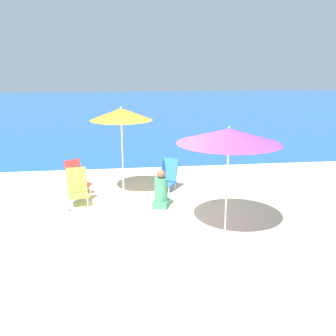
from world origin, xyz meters
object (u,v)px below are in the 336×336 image
object	(u,v)px
beach_chair_lime	(78,187)
water_bottle	(67,208)
beach_chair_red	(77,177)
beach_umbrella_orange	(121,114)
person_seated_near	(161,192)
beach_chair_blue	(168,175)
beach_umbrella_purple	(229,136)

from	to	relation	value
beach_chair_lime	water_bottle	world-z (taller)	beach_chair_lime
beach_chair_red	beach_umbrella_orange	bearing A→B (deg)	-52.84
beach_umbrella_orange	beach_chair_red	size ratio (longest dim) A/B	2.62
person_seated_near	water_bottle	world-z (taller)	person_seated_near
beach_chair_blue	beach_umbrella_purple	bearing A→B (deg)	-38.03
beach_umbrella_orange	beach_chair_red	distance (m)	2.03
beach_umbrella_orange	water_bottle	xyz separation A→B (m)	(-1.28, -1.01, -1.96)
beach_umbrella_purple	beach_chair_lime	distance (m)	3.90
water_bottle	person_seated_near	bearing A→B (deg)	1.29
beach_umbrella_orange	beach_chair_lime	world-z (taller)	beach_umbrella_orange
water_bottle	beach_chair_red	bearing A→B (deg)	86.04
beach_umbrella_orange	beach_umbrella_purple	bearing A→B (deg)	-51.46
beach_chair_lime	beach_chair_blue	bearing A→B (deg)	9.80
beach_chair_lime	beach_chair_red	bearing A→B (deg)	87.42
beach_chair_blue	beach_umbrella_orange	bearing A→B (deg)	-129.61
beach_umbrella_orange	water_bottle	bearing A→B (deg)	-141.61
beach_chair_red	person_seated_near	size ratio (longest dim) A/B	0.95
person_seated_near	beach_chair_red	bearing A→B (deg)	167.88
beach_chair_red	water_bottle	xyz separation A→B (m)	(-0.09, -1.34, -0.34)
beach_chair_blue	person_seated_near	distance (m)	1.31
beach_umbrella_purple	beach_chair_lime	xyz separation A→B (m)	(-3.04, 1.94, -1.49)
beach_umbrella_purple	beach_chair_lime	size ratio (longest dim) A/B	2.43
beach_umbrella_orange	person_seated_near	xyz separation A→B (m)	(0.85, -0.97, -1.68)
beach_chair_lime	beach_chair_red	size ratio (longest dim) A/B	1.01
beach_umbrella_purple	beach_chair_blue	world-z (taller)	beach_umbrella_purple
beach_umbrella_purple	beach_chair_red	world-z (taller)	beach_umbrella_purple
beach_chair_lime	beach_umbrella_purple	bearing A→B (deg)	-42.76
beach_chair_red	beach_umbrella_purple	bearing A→B (deg)	-79.17
beach_chair_blue	water_bottle	size ratio (longest dim) A/B	3.64
beach_umbrella_purple	beach_chair_red	xyz separation A→B (m)	(-3.15, 2.78, -1.48)
beach_umbrella_purple	beach_chair_blue	bearing A→B (deg)	105.85
beach_chair_red	beach_chair_blue	bearing A→B (deg)	-38.23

